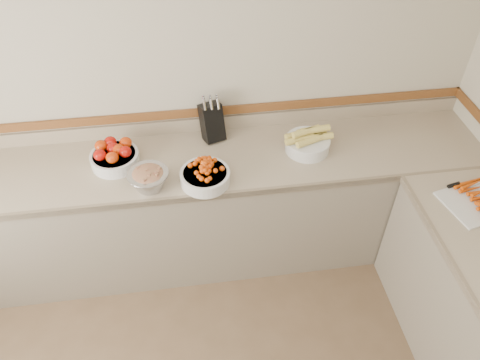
{
  "coord_description": "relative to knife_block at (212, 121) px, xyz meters",
  "views": [
    {
      "loc": [
        0.07,
        -0.6,
        2.84
      ],
      "look_at": [
        0.35,
        1.35,
        1.0
      ],
      "focal_mm": 35.0,
      "sensor_mm": 36.0,
      "label": 1
    }
  ],
  "objects": [
    {
      "name": "back_wall",
      "position": [
        -0.24,
        0.1,
        0.27
      ],
      "size": [
        4.0,
        0.0,
        4.0
      ],
      "primitive_type": "plane",
      "rotation": [
        1.57,
        0.0,
        0.0
      ],
      "color": "#B5AB95",
      "rests_on": "ground_plane"
    },
    {
      "name": "rhubarb_bowl",
      "position": [
        -0.42,
        -0.43,
        -0.06
      ],
      "size": [
        0.25,
        0.25,
        0.14
      ],
      "color": "#B2B2BA",
      "rests_on": "counter_back"
    },
    {
      "name": "corn_bowl",
      "position": [
        0.6,
        -0.22,
        -0.07
      ],
      "size": [
        0.32,
        0.29,
        0.17
      ],
      "color": "silver",
      "rests_on": "counter_back"
    },
    {
      "name": "tomato_bowl",
      "position": [
        -0.63,
        -0.18,
        -0.07
      ],
      "size": [
        0.3,
        0.3,
        0.15
      ],
      "color": "silver",
      "rests_on": "counter_back"
    },
    {
      "name": "cutting_board",
      "position": [
        1.46,
        -0.82,
        -0.12
      ],
      "size": [
        0.46,
        0.39,
        0.06
      ],
      "color": "silver",
      "rests_on": "counter_right"
    },
    {
      "name": "knife_block",
      "position": [
        0.0,
        0.0,
        0.0
      ],
      "size": [
        0.18,
        0.2,
        0.33
      ],
      "color": "black",
      "rests_on": "counter_back"
    },
    {
      "name": "counter_back",
      "position": [
        -0.24,
        -0.22,
        -0.58
      ],
      "size": [
        4.0,
        0.65,
        1.08
      ],
      "color": "gray",
      "rests_on": "ground_plane"
    },
    {
      "name": "cherry_tomato_bowl",
      "position": [
        -0.09,
        -0.43,
        -0.08
      ],
      "size": [
        0.3,
        0.3,
        0.16
      ],
      "color": "silver",
      "rests_on": "counter_back"
    }
  ]
}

